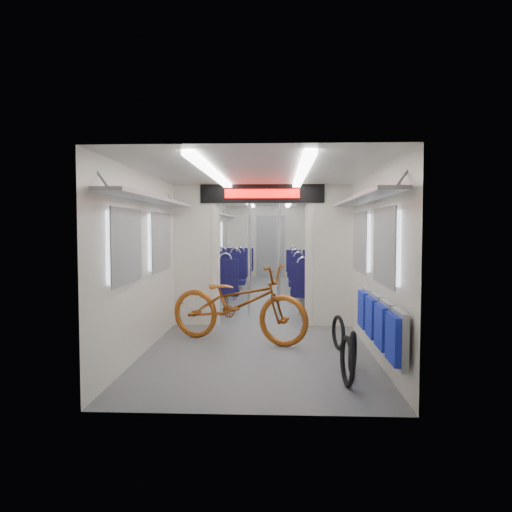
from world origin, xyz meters
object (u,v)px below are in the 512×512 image
Objects in this scene: seat_bay_far_right at (303,267)px; stanchion_far_right at (280,247)px; stanchion_near_left at (249,253)px; bike_hoop_c at (338,334)px; stanchion_near_right at (279,254)px; seat_bay_far_left at (235,266)px; bicycle at (238,303)px; bike_hoop_a at (347,364)px; seat_bay_near_left at (220,279)px; bike_hoop_b at (353,355)px; flip_bench at (379,322)px; stanchion_far_left at (251,247)px; seat_bay_near_right at (312,281)px.

seat_bay_far_right is 1.80m from stanchion_far_right.
bike_hoop_c is at bearing -61.33° from stanchion_near_left.
seat_bay_far_left is at bearing 103.63° from stanchion_near_right.
stanchion_near_left is at bearing 20.07° from bicycle.
stanchion_near_right is at bearing 3.10° from bicycle.
bicycle is at bearing 164.02° from bike_hoop_c.
seat_bay_far_left is (-1.89, 8.66, 0.32)m from bike_hoop_a.
bike_hoop_b is at bearing -66.58° from seat_bay_near_left.
bicycle is 2.12m from stanchion_near_left.
stanchion_near_right is (-1.08, 3.26, 0.57)m from flip_bench.
seat_bay_near_left is at bearing 32.26° from bicycle.
flip_bench is at bearing -74.87° from bike_hoop_c.
bike_hoop_b is 0.20× the size of stanchion_near_left.
stanchion_far_right is at bearing 56.21° from seat_bay_near_left.
flip_bench is 0.99× the size of seat_bay_far_left.
stanchion_far_left is (-0.67, 3.30, 0.00)m from stanchion_near_right.
stanchion_near_right reaches higher than bike_hoop_a.
bike_hoop_b reaches higher than bike_hoop_c.
seat_bay_far_left is 1.87m from seat_bay_far_right.
seat_bay_near_left is at bearing 173.54° from seat_bay_near_right.
seat_bay_near_left is at bearing 119.99° from stanchion_near_left.
seat_bay_near_left is at bearing -118.69° from seat_bay_far_right.
stanchion_near_right is at bearing 104.07° from bike_hoop_b.
seat_bay_far_left is (-2.02, 8.20, 0.34)m from bike_hoop_b.
flip_bench is at bearing -80.85° from stanchion_far_right.
stanchion_far_right is (0.71, -0.03, 0.00)m from stanchion_far_left.
bike_hoop_c is (0.10, 1.53, -0.03)m from bike_hoop_a.
bicycle is 2.32m from bike_hoop_a.
seat_bay_far_right is 0.86× the size of stanchion_far_right.
seat_bay_far_left is at bearing 90.00° from seat_bay_near_left.
seat_bay_far_right is (1.87, -0.13, -0.02)m from seat_bay_far_left.
stanchion_near_left is at bearing 114.70° from flip_bench.
bike_hoop_b is 6.62m from stanchion_far_right.
seat_bay_near_left is at bearing 116.05° from flip_bench.
stanchion_far_right reaches higher than seat_bay_far_left.
seat_bay_far_right is (0.00, 3.63, -0.01)m from seat_bay_near_right.
seat_bay_near_left reaches higher than bicycle.
bicycle is 4.43× the size of bike_hoop_b.
seat_bay_near_right is at bearing -57.35° from stanchion_far_left.
stanchion_far_left reaches higher than bike_hoop_c.
seat_bay_near_right is at bearing 61.19° from stanchion_near_right.
stanchion_far_right is (0.57, 3.01, 0.00)m from stanchion_near_left.
seat_bay_far_right is at bearing 61.31° from seat_bay_near_left.
seat_bay_far_left is 0.93× the size of stanchion_far_right.
flip_bench is 0.68m from bike_hoop_a.
seat_bay_near_right reaches higher than bike_hoop_b.
flip_bench is at bearing -71.62° from stanchion_near_right.
seat_bay_near_left reaches higher than flip_bench.
bike_hoop_c is at bearing 86.45° from bike_hoop_a.
stanchion_far_right is (-0.63, -1.57, 0.62)m from seat_bay_far_right.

